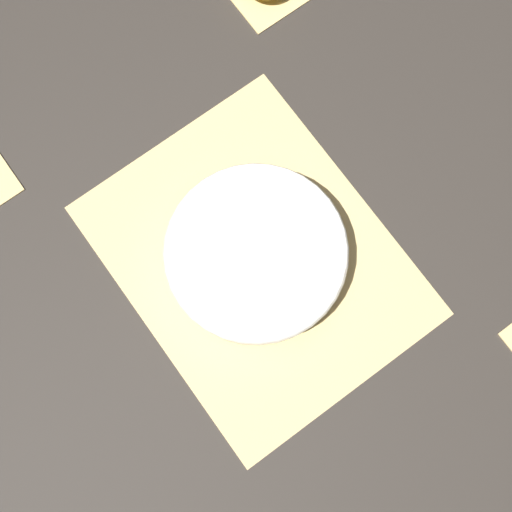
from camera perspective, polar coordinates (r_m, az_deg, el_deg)
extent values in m
plane|color=#2D2823|center=(1.00, 0.00, -0.35)|extent=(6.00, 6.00, 0.00)
cube|color=#D6B775|center=(0.99, 0.00, -0.32)|extent=(0.44, 0.35, 0.01)
cube|color=#3D2D19|center=(1.03, -5.47, 7.01)|extent=(0.01, 0.34, 0.00)
cube|color=#3D2D19|center=(1.02, -3.69, 4.65)|extent=(0.01, 0.34, 0.00)
cube|color=#3D2D19|center=(1.00, -1.86, 2.21)|extent=(0.01, 0.34, 0.00)
cube|color=#3D2D19|center=(0.99, 0.00, -0.30)|extent=(0.01, 0.34, 0.00)
cube|color=#3D2D19|center=(0.98, 1.90, -2.85)|extent=(0.01, 0.34, 0.00)
cube|color=#3D2D19|center=(0.98, 3.83, -5.42)|extent=(0.01, 0.34, 0.00)
cube|color=#3D2D19|center=(0.98, 5.79, -8.01)|extent=(0.01, 0.34, 0.00)
cylinder|color=silver|center=(0.96, 0.00, 0.07)|extent=(0.24, 0.24, 0.06)
torus|color=silver|center=(0.94, 0.00, 0.36)|extent=(0.25, 0.25, 0.01)
cylinder|color=beige|center=(0.95, -3.53, 0.68)|extent=(0.03, 0.03, 0.01)
cylinder|color=beige|center=(0.95, 1.28, -3.88)|extent=(0.03, 0.03, 0.01)
cylinder|color=beige|center=(0.96, 5.25, 0.95)|extent=(0.03, 0.03, 0.01)
cylinder|color=beige|center=(0.97, 0.32, 5.98)|extent=(0.03, 0.03, 0.01)
cylinder|color=beige|center=(0.98, -1.49, 4.26)|extent=(0.03, 0.03, 0.01)
cylinder|color=beige|center=(1.00, 3.28, 4.31)|extent=(0.03, 0.03, 0.01)
cylinder|color=beige|center=(0.93, -2.51, -3.54)|extent=(0.03, 0.03, 0.01)
cylinder|color=beige|center=(0.96, -1.89, 2.81)|extent=(0.03, 0.03, 0.01)
cylinder|color=beige|center=(0.97, 3.89, -3.02)|extent=(0.03, 0.03, 0.01)
cube|color=white|center=(0.95, 3.06, 0.41)|extent=(0.02, 0.02, 0.02)
cube|color=white|center=(0.99, -0.94, 5.57)|extent=(0.02, 0.02, 0.02)
cube|color=white|center=(0.97, -4.60, -2.68)|extent=(0.03, 0.03, 0.03)
cube|color=white|center=(0.95, -2.25, -5.29)|extent=(0.03, 0.03, 0.03)
cube|color=white|center=(0.94, -2.38, -1.26)|extent=(0.02, 0.02, 0.02)
cube|color=white|center=(0.98, 0.71, 1.35)|extent=(0.02, 0.02, 0.02)
cube|color=white|center=(0.98, -4.53, 0.56)|extent=(0.02, 0.02, 0.02)
ellipsoid|color=orange|center=(0.95, 2.89, -4.41)|extent=(0.03, 0.02, 0.01)
ellipsoid|color=orange|center=(0.98, -5.49, -0.75)|extent=(0.03, 0.01, 0.01)
ellipsoid|color=orange|center=(0.98, -2.45, 0.77)|extent=(0.03, 0.02, 0.01)
ellipsoid|color=red|center=(0.94, 5.87, -0.80)|extent=(0.03, 0.02, 0.01)
ellipsoid|color=orange|center=(0.98, -3.57, 2.77)|extent=(0.03, 0.02, 0.01)
ellipsoid|color=orange|center=(0.94, -5.21, -1.70)|extent=(0.04, 0.02, 0.02)
ellipsoid|color=orange|center=(0.94, 4.41, -3.54)|extent=(0.03, 0.02, 0.01)
ellipsoid|color=orange|center=(0.96, -4.74, 2.13)|extent=(0.03, 0.02, 0.02)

